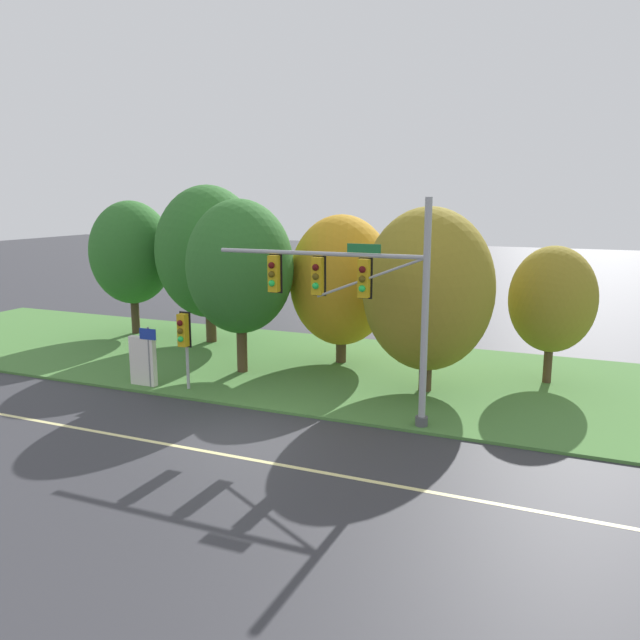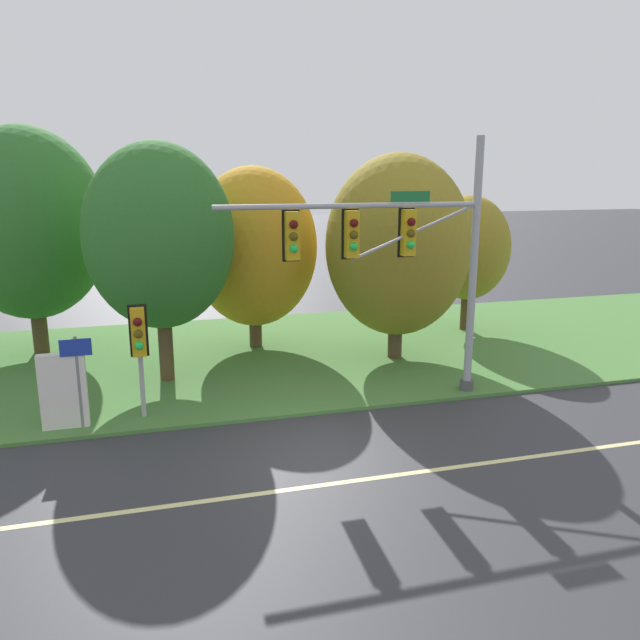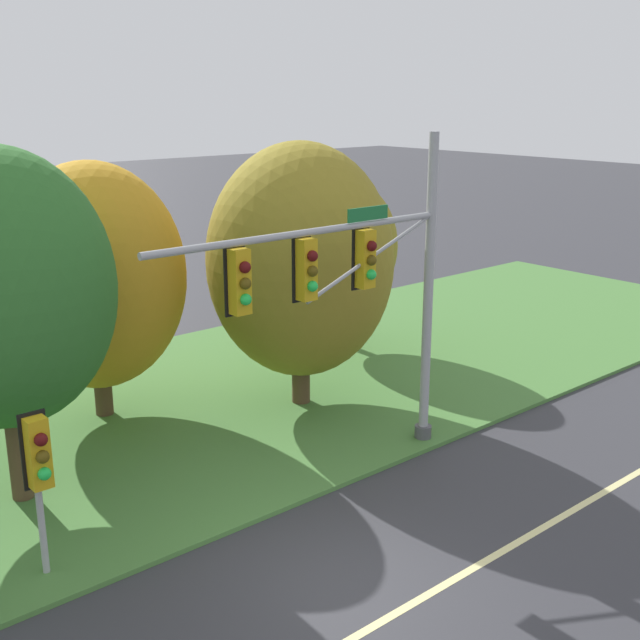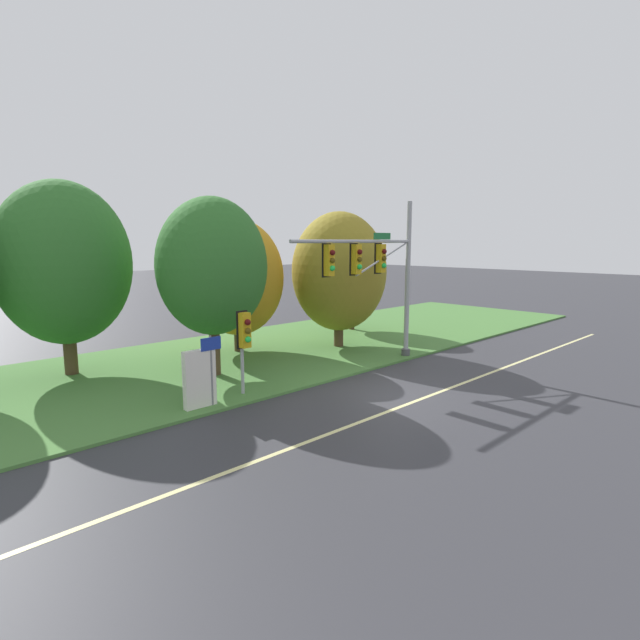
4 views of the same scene
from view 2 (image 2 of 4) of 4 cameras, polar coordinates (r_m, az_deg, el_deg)
The scene contains 12 objects.
ground_plane at distance 14.37m, azimuth 0.20°, elevation -12.53°, with size 160.00×160.00×0.00m, color #333338.
lane_stripe at distance 13.34m, azimuth 1.64°, elevation -14.68°, with size 36.00×0.16×0.01m, color beige.
grass_verge at distance 21.89m, azimuth -5.66°, elevation -3.23°, with size 48.00×11.50×0.10m, color #477A38.
traffic_signal_mast at distance 16.86m, azimuth 7.30°, elevation 6.47°, with size 7.35×0.49×7.13m.
pedestrian_signal_near_kerb at distance 16.21m, azimuth -16.23°, elevation -1.62°, with size 0.46×0.55×2.97m.
route_sign_post at distance 16.29m, azimuth -21.28°, elevation -4.22°, with size 0.74×0.08×2.32m.
tree_left_of_mast at distance 23.29m, azimuth -25.09°, elevation 7.93°, with size 5.15×5.15×7.71m.
tree_behind_signpost at distance 18.83m, azimuth -14.48°, elevation 7.37°, with size 4.33×4.33×7.07m.
tree_mid_verge at distance 22.17m, azimuth -6.09°, elevation 6.63°, with size 4.48×4.48×6.41m.
tree_tall_centre at distance 20.83m, azimuth 7.11°, elevation 6.76°, with size 4.78×4.78×6.81m.
tree_right_far at distance 25.26m, azimuth 13.38°, elevation 6.42°, with size 3.27×3.27×5.33m.
info_kiosk at distance 16.61m, azimuth -22.41°, elevation -6.04°, with size 1.10×0.24×1.90m.
Camera 2 is at (-3.50, -12.44, 6.27)m, focal length 35.00 mm.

